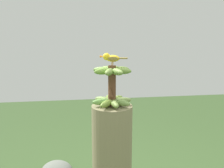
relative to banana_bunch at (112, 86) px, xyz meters
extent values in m
cylinder|color=brown|center=(0.00, 0.00, 0.00)|extent=(0.05, 0.05, 0.27)
ellipsoid|color=#6CA04A|center=(0.07, 0.01, -0.10)|extent=(0.14, 0.06, 0.04)
ellipsoid|color=olive|center=(0.04, 0.05, -0.10)|extent=(0.12, 0.14, 0.04)
ellipsoid|color=olive|center=(-0.01, 0.07, -0.10)|extent=(0.06, 0.14, 0.04)
ellipsoid|color=#789B4C|center=(-0.05, 0.04, -0.10)|extent=(0.14, 0.12, 0.04)
ellipsoid|color=#79934A|center=(-0.07, -0.01, -0.10)|extent=(0.14, 0.06, 0.04)
ellipsoid|color=olive|center=(-0.04, -0.05, -0.10)|extent=(0.12, 0.14, 0.04)
ellipsoid|color=olive|center=(0.01, -0.07, -0.10)|extent=(0.06, 0.14, 0.04)
ellipsoid|color=#7A9A4A|center=(0.05, -0.04, -0.10)|extent=(0.14, 0.12, 0.04)
ellipsoid|color=olive|center=(0.02, 0.05, 0.11)|extent=(0.10, 0.15, 0.04)
ellipsoid|color=olive|center=(-0.02, 0.06, 0.11)|extent=(0.09, 0.15, 0.04)
ellipsoid|color=olive|center=(-0.06, 0.02, 0.11)|extent=(0.15, 0.10, 0.04)
ellipsoid|color=olive|center=(-0.06, -0.02, 0.11)|extent=(0.15, 0.09, 0.04)
ellipsoid|color=olive|center=(-0.02, -0.06, 0.11)|extent=(0.10, 0.15, 0.04)
ellipsoid|color=olive|center=(0.02, -0.06, 0.11)|extent=(0.09, 0.15, 0.04)
ellipsoid|color=#77A049|center=(0.06, -0.02, 0.11)|extent=(0.15, 0.10, 0.04)
ellipsoid|color=olive|center=(0.06, 0.02, 0.11)|extent=(0.15, 0.09, 0.04)
cone|color=brown|center=(0.02, 0.03, -0.03)|extent=(0.04, 0.04, 0.06)
cylinder|color=#C68933|center=(-0.01, -0.04, 0.15)|extent=(0.01, 0.01, 0.02)
cylinder|color=#C68933|center=(0.00, -0.01, 0.15)|extent=(0.00, 0.01, 0.02)
ellipsoid|color=yellow|center=(-0.01, -0.02, 0.18)|extent=(0.10, 0.07, 0.05)
ellipsoid|color=olive|center=(-0.02, -0.04, 0.18)|extent=(0.07, 0.03, 0.03)
ellipsoid|color=olive|center=(-0.01, 0.00, 0.18)|extent=(0.07, 0.03, 0.03)
cube|color=olive|center=(-0.08, 0.00, 0.19)|extent=(0.06, 0.04, 0.01)
sphere|color=yellow|center=(0.03, -0.03, 0.19)|extent=(0.05, 0.05, 0.05)
sphere|color=black|center=(0.04, -0.02, 0.20)|extent=(0.01, 0.01, 0.01)
cone|color=orange|center=(0.06, -0.04, 0.19)|extent=(0.03, 0.02, 0.02)
camera|label=1|loc=(0.24, 1.70, 0.37)|focal=42.30mm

